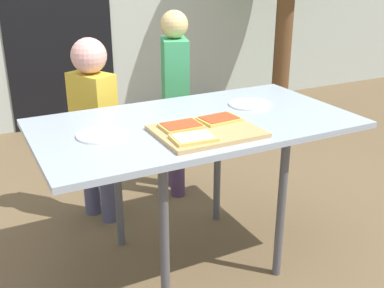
{
  "coord_description": "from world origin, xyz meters",
  "views": [
    {
      "loc": [
        -0.91,
        -1.74,
        1.38
      ],
      "look_at": [
        -0.02,
        0.0,
        0.61
      ],
      "focal_mm": 43.84,
      "sensor_mm": 36.0,
      "label": 1
    }
  ],
  "objects_px": {
    "pizza_slice_near_left": "(194,138)",
    "child_left": "(94,118)",
    "pizza_slice_far_left": "(181,126)",
    "plate_white_left": "(102,134)",
    "child_right": "(175,94)",
    "plate_white_right": "(250,104)",
    "dining_table": "(195,133)",
    "cutting_board": "(206,131)",
    "garden_hose_coil": "(290,108)",
    "pizza_slice_far_right": "(219,119)"
  },
  "relations": [
    {
      "from": "pizza_slice_far_left",
      "to": "plate_white_left",
      "type": "height_order",
      "value": "pizza_slice_far_left"
    },
    {
      "from": "plate_white_right",
      "to": "garden_hose_coil",
      "type": "height_order",
      "value": "plate_white_right"
    },
    {
      "from": "plate_white_right",
      "to": "child_right",
      "type": "bearing_deg",
      "value": 99.84
    },
    {
      "from": "pizza_slice_near_left",
      "to": "pizza_slice_far_left",
      "type": "xyz_separation_m",
      "value": [
        0.02,
        0.15,
        0.0
      ]
    },
    {
      "from": "cutting_board",
      "to": "child_left",
      "type": "bearing_deg",
      "value": 108.52
    },
    {
      "from": "child_left",
      "to": "plate_white_right",
      "type": "bearing_deg",
      "value": -39.31
    },
    {
      "from": "pizza_slice_far_left",
      "to": "child_right",
      "type": "distance_m",
      "value": 0.89
    },
    {
      "from": "pizza_slice_far_right",
      "to": "child_left",
      "type": "relative_size",
      "value": 0.17
    },
    {
      "from": "pizza_slice_near_left",
      "to": "child_right",
      "type": "height_order",
      "value": "child_right"
    },
    {
      "from": "pizza_slice_near_left",
      "to": "plate_white_left",
      "type": "relative_size",
      "value": 0.85
    },
    {
      "from": "pizza_slice_far_right",
      "to": "plate_white_left",
      "type": "xyz_separation_m",
      "value": [
        -0.49,
        0.1,
        -0.02
      ]
    },
    {
      "from": "pizza_slice_near_left",
      "to": "plate_white_left",
      "type": "distance_m",
      "value": 0.38
    },
    {
      "from": "cutting_board",
      "to": "child_right",
      "type": "relative_size",
      "value": 0.37
    },
    {
      "from": "cutting_board",
      "to": "garden_hose_coil",
      "type": "relative_size",
      "value": 1.01
    },
    {
      "from": "pizza_slice_far_right",
      "to": "dining_table",
      "type": "bearing_deg",
      "value": 125.14
    },
    {
      "from": "plate_white_left",
      "to": "plate_white_right",
      "type": "bearing_deg",
      "value": 6.19
    },
    {
      "from": "dining_table",
      "to": "plate_white_left",
      "type": "height_order",
      "value": "plate_white_left"
    },
    {
      "from": "plate_white_right",
      "to": "child_left",
      "type": "distance_m",
      "value": 0.83
    },
    {
      "from": "pizza_slice_far_right",
      "to": "child_right",
      "type": "height_order",
      "value": "child_right"
    },
    {
      "from": "plate_white_right",
      "to": "child_right",
      "type": "height_order",
      "value": "child_right"
    },
    {
      "from": "child_right",
      "to": "pizza_slice_far_left",
      "type": "bearing_deg",
      "value": -113.45
    },
    {
      "from": "pizza_slice_far_left",
      "to": "cutting_board",
      "type": "bearing_deg",
      "value": -37.76
    },
    {
      "from": "child_left",
      "to": "pizza_slice_far_right",
      "type": "bearing_deg",
      "value": -62.96
    },
    {
      "from": "cutting_board",
      "to": "pizza_slice_far_left",
      "type": "xyz_separation_m",
      "value": [
        -0.08,
        0.06,
        0.02
      ]
    },
    {
      "from": "dining_table",
      "to": "cutting_board",
      "type": "bearing_deg",
      "value": -101.74
    },
    {
      "from": "dining_table",
      "to": "garden_hose_coil",
      "type": "distance_m",
      "value": 2.72
    },
    {
      "from": "child_left",
      "to": "garden_hose_coil",
      "type": "xyz_separation_m",
      "value": [
        2.26,
        1.15,
        -0.58
      ]
    },
    {
      "from": "pizza_slice_near_left",
      "to": "dining_table",
      "type": "bearing_deg",
      "value": 61.02
    },
    {
      "from": "pizza_slice_near_left",
      "to": "child_right",
      "type": "relative_size",
      "value": 0.16
    },
    {
      "from": "pizza_slice_far_left",
      "to": "garden_hose_coil",
      "type": "relative_size",
      "value": 0.41
    },
    {
      "from": "pizza_slice_far_left",
      "to": "child_right",
      "type": "bearing_deg",
      "value": 66.55
    },
    {
      "from": "plate_white_left",
      "to": "child_right",
      "type": "relative_size",
      "value": 0.18
    },
    {
      "from": "pizza_slice_near_left",
      "to": "pizza_slice_far_left",
      "type": "height_order",
      "value": "same"
    },
    {
      "from": "plate_white_right",
      "to": "child_right",
      "type": "xyz_separation_m",
      "value": [
        -0.11,
        0.63,
        -0.09
      ]
    },
    {
      "from": "plate_white_right",
      "to": "garden_hose_coil",
      "type": "xyz_separation_m",
      "value": [
        1.63,
        1.68,
        -0.71
      ]
    },
    {
      "from": "pizza_slice_far_left",
      "to": "child_right",
      "type": "height_order",
      "value": "child_right"
    },
    {
      "from": "cutting_board",
      "to": "plate_white_left",
      "type": "relative_size",
      "value": 2.02
    },
    {
      "from": "pizza_slice_near_left",
      "to": "plate_white_right",
      "type": "relative_size",
      "value": 0.85
    },
    {
      "from": "dining_table",
      "to": "cutting_board",
      "type": "xyz_separation_m",
      "value": [
        -0.03,
        -0.16,
        0.07
      ]
    },
    {
      "from": "pizza_slice_far_left",
      "to": "child_left",
      "type": "xyz_separation_m",
      "value": [
        -0.18,
        0.71,
        -0.15
      ]
    },
    {
      "from": "dining_table",
      "to": "pizza_slice_far_right",
      "type": "bearing_deg",
      "value": -54.86
    },
    {
      "from": "plate_white_left",
      "to": "child_left",
      "type": "distance_m",
      "value": 0.63
    },
    {
      "from": "plate_white_left",
      "to": "child_right",
      "type": "xyz_separation_m",
      "value": [
        0.66,
        0.71,
        -0.09
      ]
    },
    {
      "from": "pizza_slice_far_left",
      "to": "plate_white_left",
      "type": "bearing_deg",
      "value": 161.43
    },
    {
      "from": "pizza_slice_near_left",
      "to": "child_left",
      "type": "xyz_separation_m",
      "value": [
        -0.16,
        0.85,
        -0.15
      ]
    },
    {
      "from": "dining_table",
      "to": "plate_white_left",
      "type": "distance_m",
      "value": 0.43
    },
    {
      "from": "plate_white_right",
      "to": "garden_hose_coil",
      "type": "distance_m",
      "value": 2.44
    },
    {
      "from": "plate_white_left",
      "to": "garden_hose_coil",
      "type": "relative_size",
      "value": 0.5
    },
    {
      "from": "cutting_board",
      "to": "pizza_slice_far_right",
      "type": "height_order",
      "value": "pizza_slice_far_right"
    },
    {
      "from": "pizza_slice_far_right",
      "to": "plate_white_left",
      "type": "height_order",
      "value": "pizza_slice_far_right"
    }
  ]
}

